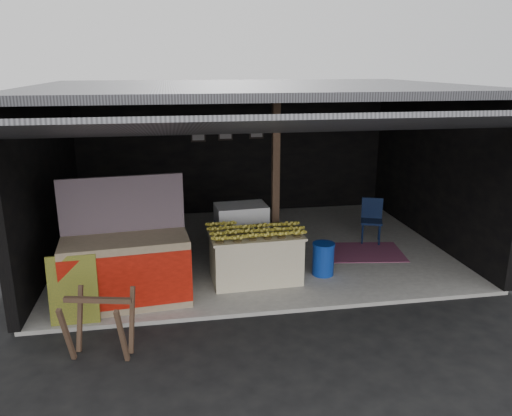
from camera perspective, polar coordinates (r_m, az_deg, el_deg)
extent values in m
plane|color=black|center=(7.12, 2.97, -12.01)|extent=(80.00, 80.00, 0.00)
cube|color=gray|center=(9.34, -0.42, -4.70)|extent=(7.00, 5.00, 0.06)
cube|color=black|center=(11.35, -2.53, 6.79)|extent=(7.00, 0.15, 2.90)
cube|color=black|center=(9.04, -22.92, 3.09)|extent=(0.15, 5.00, 2.90)
cube|color=black|center=(10.09, 19.63, 4.68)|extent=(0.15, 5.00, 2.90)
cube|color=#232326|center=(8.74, -0.47, 13.56)|extent=(7.20, 5.20, 0.12)
cube|color=#232326|center=(5.39, 5.65, 9.40)|extent=(7.40, 2.47, 0.48)
cube|color=#513728|center=(8.40, 2.25, 3.28)|extent=(0.12, 0.12, 2.85)
cube|color=beige|center=(7.86, -0.07, -5.68)|extent=(1.39, 0.86, 0.74)
cube|color=beige|center=(7.73, -0.07, -3.00)|extent=(1.45, 0.93, 0.04)
cube|color=white|center=(8.70, -1.70, -2.71)|extent=(0.91, 0.64, 0.97)
cube|color=navy|center=(8.40, -1.40, -3.05)|extent=(0.68, 0.06, 0.29)
cube|color=#B21414|center=(8.52, -1.39, -5.20)|extent=(0.44, 0.05, 0.10)
cube|color=#998466|center=(7.30, -14.52, -7.01)|extent=(1.79, 0.91, 0.97)
cube|color=red|center=(6.95, -14.75, -8.26)|extent=(1.73, 0.17, 0.76)
cube|color=white|center=(6.94, -14.76, -8.29)|extent=(0.59, 0.06, 0.19)
cube|color=#201B52|center=(7.32, -14.83, 0.44)|extent=(1.73, 0.20, 0.81)
cube|color=black|center=(6.98, -20.16, -8.81)|extent=(0.62, 0.13, 0.93)
cube|color=#513728|center=(6.22, -20.82, -13.39)|extent=(0.11, 0.30, 0.77)
cube|color=#513728|center=(6.00, -15.06, -13.98)|extent=(0.11, 0.30, 0.77)
cube|color=#513728|center=(6.53, -19.48, -11.79)|extent=(0.11, 0.30, 0.77)
cube|color=#513728|center=(6.32, -13.99, -12.27)|extent=(0.11, 0.30, 0.77)
cube|color=#513728|center=(6.10, -17.65, -10.00)|extent=(0.78, 0.23, 0.06)
cylinder|color=#0D3295|center=(8.16, 7.69, -5.88)|extent=(0.34, 0.34, 0.51)
cylinder|color=#091533|center=(9.64, 12.07, -2.91)|extent=(0.03, 0.03, 0.41)
cylinder|color=#091533|center=(9.65, 13.93, -3.02)|extent=(0.03, 0.03, 0.41)
cylinder|color=#091533|center=(9.93, 12.07, -2.33)|extent=(0.03, 0.03, 0.41)
cylinder|color=#091533|center=(9.94, 13.88, -2.43)|extent=(0.03, 0.03, 0.41)
cube|color=#091533|center=(9.73, 13.06, -1.52)|extent=(0.51, 0.51, 0.04)
cube|color=#091533|center=(9.84, 13.13, -0.04)|extent=(0.38, 0.18, 0.42)
cube|color=maroon|center=(9.29, 11.85, -4.95)|extent=(1.63, 1.21, 0.01)
cube|color=black|center=(11.12, -6.63, 8.58)|extent=(0.32, 0.03, 0.42)
cube|color=#4C4C59|center=(11.10, -6.62, 8.57)|extent=(0.26, 0.02, 0.34)
cube|color=black|center=(11.17, -3.52, 8.80)|extent=(0.32, 0.03, 0.42)
cube|color=#4C4C59|center=(11.15, -3.51, 8.78)|extent=(0.26, 0.02, 0.34)
cube|color=black|center=(11.26, 0.06, 8.99)|extent=(0.32, 0.03, 0.42)
cube|color=#4C4C59|center=(11.25, 0.08, 8.98)|extent=(0.26, 0.02, 0.34)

